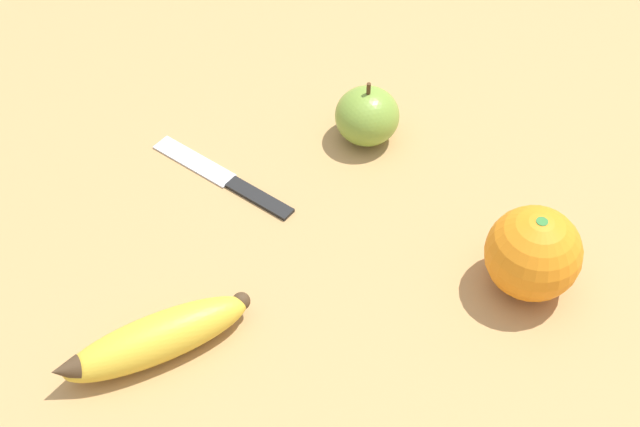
% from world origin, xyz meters
% --- Properties ---
extents(ground_plane, '(3.00, 3.00, 0.00)m').
position_xyz_m(ground_plane, '(0.00, 0.00, 0.00)').
color(ground_plane, tan).
extents(banana, '(0.10, 0.18, 0.04)m').
position_xyz_m(banana, '(-0.03, -0.18, 0.02)').
color(banana, gold).
rests_on(banana, ground_plane).
extents(orange, '(0.09, 0.09, 0.09)m').
position_xyz_m(orange, '(0.18, 0.09, 0.04)').
color(orange, orange).
rests_on(orange, ground_plane).
extents(apple, '(0.07, 0.07, 0.07)m').
position_xyz_m(apple, '(-0.06, 0.15, 0.03)').
color(apple, olive).
rests_on(apple, ground_plane).
extents(paring_knife, '(0.18, 0.03, 0.01)m').
position_xyz_m(paring_knife, '(-0.13, 0.01, 0.00)').
color(paring_knife, silver).
rests_on(paring_knife, ground_plane).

